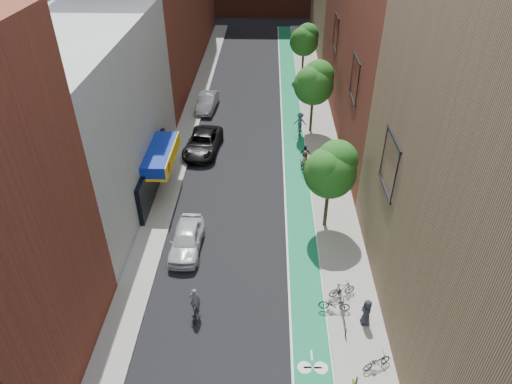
# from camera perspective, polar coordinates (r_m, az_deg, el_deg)

# --- Properties ---
(ground) EXTENTS (160.00, 160.00, 0.00)m
(ground) POSITION_cam_1_polar(r_m,az_deg,el_deg) (24.59, -2.93, -18.95)
(ground) COLOR black
(ground) RESTS_ON ground
(bike_lane) EXTENTS (2.00, 68.00, 0.01)m
(bike_lane) POSITION_cam_1_polar(r_m,az_deg,el_deg) (45.11, 4.54, 8.70)
(bike_lane) COLOR #157B4C
(bike_lane) RESTS_ON ground
(sidewalk_left) EXTENTS (2.00, 68.00, 0.15)m
(sidewalk_left) POSITION_cam_1_polar(r_m,az_deg,el_deg) (45.65, -8.24, 8.87)
(sidewalk_left) COLOR gray
(sidewalk_left) RESTS_ON ground
(sidewalk_right) EXTENTS (3.00, 68.00, 0.15)m
(sidewalk_right) POSITION_cam_1_polar(r_m,az_deg,el_deg) (45.28, 7.74, 8.69)
(sidewalk_right) COLOR gray
(sidewalk_right) RESTS_ON ground
(building_left_white) EXTENTS (8.00, 20.00, 12.00)m
(building_left_white) POSITION_cam_1_polar(r_m,az_deg,el_deg) (34.05, -20.52, 8.65)
(building_left_white) COLOR silver
(building_left_white) RESTS_ON ground
(building_right_near_tan) EXTENTS (8.00, 20.00, 18.00)m
(building_right_near_tan) POSITION_cam_1_polar(r_m,az_deg,el_deg) (22.28, 29.19, 0.90)
(building_right_near_tan) COLOR #8C6B4C
(building_right_near_tan) RESTS_ON ground
(building_right_mid_red) EXTENTS (8.00, 28.00, 22.00)m
(building_right_mid_red) POSITION_cam_1_polar(r_m,az_deg,el_deg) (42.69, 16.89, 21.60)
(building_right_mid_red) COLOR maroon
(building_right_mid_red) RESTS_ON ground
(tree_near) EXTENTS (3.40, 3.36, 6.42)m
(tree_near) POSITION_cam_1_polar(r_m,az_deg,el_deg) (29.08, 9.38, 2.91)
(tree_near) COLOR #332619
(tree_near) RESTS_ON ground
(tree_mid) EXTENTS (3.55, 3.53, 6.74)m
(tree_mid) POSITION_cam_1_polar(r_m,az_deg,el_deg) (41.46, 7.30, 13.49)
(tree_mid) COLOR #332619
(tree_mid) RESTS_ON ground
(tree_far) EXTENTS (3.30, 3.25, 6.21)m
(tree_far) POSITION_cam_1_polar(r_m,az_deg,el_deg) (54.81, 6.09, 18.47)
(tree_far) COLOR #332619
(tree_far) RESTS_ON ground
(parked_car_white) EXTENTS (1.92, 4.68, 1.59)m
(parked_car_white) POSITION_cam_1_polar(r_m,az_deg,el_deg) (29.46, -8.67, -5.87)
(parked_car_white) COLOR silver
(parked_car_white) RESTS_ON ground
(parked_car_black) EXTENTS (3.24, 6.06, 1.62)m
(parked_car_black) POSITION_cam_1_polar(r_m,az_deg,el_deg) (39.86, -6.66, 6.13)
(parked_car_black) COLOR black
(parked_car_black) RESTS_ON ground
(parked_car_silver) EXTENTS (2.06, 4.91, 1.58)m
(parked_car_silver) POSITION_cam_1_polar(r_m,az_deg,el_deg) (47.60, -6.13, 11.10)
(parked_car_silver) COLOR gray
(parked_car_silver) RESTS_ON ground
(cyclist_lead) EXTENTS (0.59, 1.65, 1.96)m
(cyclist_lead) POSITION_cam_1_polar(r_m,az_deg,el_deg) (25.59, -7.58, -14.08)
(cyclist_lead) COLOR black
(cyclist_lead) RESTS_ON ground
(cyclist_lane_near) EXTENTS (0.90, 1.79, 1.95)m
(cyclist_lane_near) POSITION_cam_1_polar(r_m,az_deg,el_deg) (36.80, 6.01, 3.56)
(cyclist_lane_near) COLOR black
(cyclist_lane_near) RESTS_ON ground
(cyclist_lane_mid) EXTENTS (0.92, 1.84, 1.91)m
(cyclist_lane_mid) POSITION_cam_1_polar(r_m,az_deg,el_deg) (37.59, 6.13, 4.06)
(cyclist_lane_mid) COLOR black
(cyclist_lane_mid) RESTS_ON ground
(cyclist_lane_far) EXTENTS (1.21, 1.70, 2.13)m
(cyclist_lane_far) POSITION_cam_1_polar(r_m,az_deg,el_deg) (42.48, 5.51, 8.36)
(cyclist_lane_far) COLOR black
(cyclist_lane_far) RESTS_ON ground
(parked_bike_near) EXTENTS (1.77, 0.79, 0.90)m
(parked_bike_near) POSITION_cam_1_polar(r_m,az_deg,el_deg) (25.96, 9.77, -13.63)
(parked_bike_near) COLOR black
(parked_bike_near) RESTS_ON sidewalk_right
(parked_bike_mid) EXTENTS (1.63, 0.92, 0.94)m
(parked_bike_mid) POSITION_cam_1_polar(r_m,az_deg,el_deg) (26.73, 10.69, -11.87)
(parked_bike_mid) COLOR black
(parked_bike_mid) RESTS_ON sidewalk_right
(parked_bike_far) EXTENTS (1.62, 1.13, 0.81)m
(parked_bike_far) POSITION_cam_1_polar(r_m,az_deg,el_deg) (24.16, 14.87, -19.81)
(parked_bike_far) COLOR black
(parked_bike_far) RESTS_ON sidewalk_right
(pedestrian) EXTENTS (0.63, 0.86, 1.63)m
(pedestrian) POSITION_cam_1_polar(r_m,az_deg,el_deg) (25.42, 13.65, -14.39)
(pedestrian) COLOR #21212A
(pedestrian) RESTS_ON sidewalk_right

